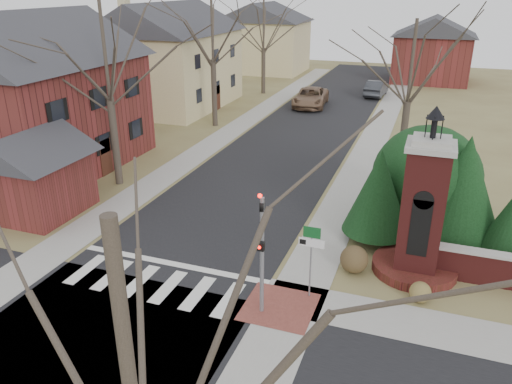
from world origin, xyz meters
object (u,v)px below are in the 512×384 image
at_px(sign_post, 311,248).
at_px(brick_gate_monument, 421,221).
at_px(traffic_signal_pole, 262,244).
at_px(pickup_truck, 311,97).
at_px(distant_car, 376,88).

relative_size(sign_post, brick_gate_monument, 0.42).
bearing_deg(traffic_signal_pole, sign_post, 47.57).
bearing_deg(sign_post, pickup_truck, 103.95).
distance_m(traffic_signal_pole, distant_car, 36.92).
relative_size(pickup_truck, distant_car, 1.25).
bearing_deg(brick_gate_monument, traffic_signal_pole, -136.76).
bearing_deg(sign_post, brick_gate_monument, 41.42).
relative_size(traffic_signal_pole, distant_car, 0.96).
xyz_separation_m(sign_post, pickup_truck, (-7.19, 28.96, -1.13)).
distance_m(traffic_signal_pole, sign_post, 2.02).
distance_m(sign_post, brick_gate_monument, 4.55).
bearing_deg(pickup_truck, distant_car, 47.14).
height_order(sign_post, distant_car, sign_post).
height_order(traffic_signal_pole, sign_post, traffic_signal_pole).
distance_m(traffic_signal_pole, brick_gate_monument, 6.47).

